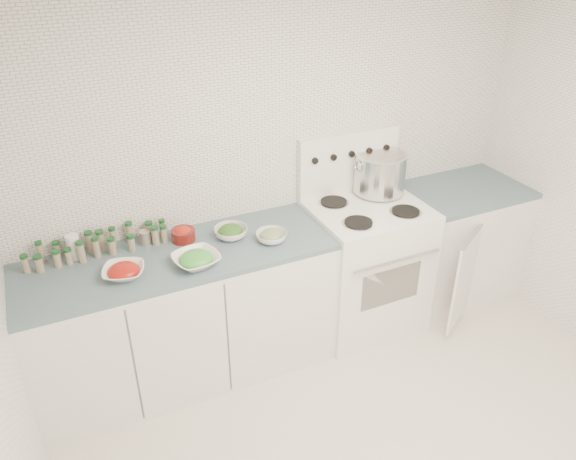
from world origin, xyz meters
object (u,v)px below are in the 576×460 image
object	(u,v)px
stove	(364,262)
bowl_snowpea	(196,259)
stock_pot	(380,171)
bowl_tomato	(124,271)

from	to	relation	value
stove	bowl_snowpea	distance (m)	1.32
stock_pot	bowl_tomato	xyz separation A→B (m)	(-1.81, -0.25, -0.16)
stove	bowl_tomato	distance (m)	1.69
stove	bowl_snowpea	xyz separation A→B (m)	(-1.23, -0.15, 0.44)
stock_pot	bowl_tomato	size ratio (longest dim) A/B	1.32
bowl_snowpea	bowl_tomato	bearing A→B (deg)	171.60
bowl_tomato	stove	bearing A→B (deg)	3.09
stock_pot	bowl_tomato	distance (m)	1.84
stock_pot	bowl_tomato	bearing A→B (deg)	-172.15
bowl_tomato	bowl_snowpea	xyz separation A→B (m)	(0.39, -0.06, 0.00)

